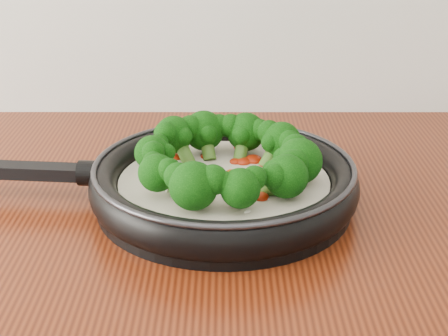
{
  "coord_description": "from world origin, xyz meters",
  "views": [
    {
      "loc": [
        -0.1,
        0.38,
        1.28
      ],
      "look_at": [
        -0.1,
        1.12,
        0.95
      ],
      "focal_mm": 52.8,
      "sensor_mm": 36.0,
      "label": 1
    }
  ],
  "objects": [
    {
      "name": "skillet",
      "position": [
        -0.11,
        1.13,
        0.94
      ],
      "size": [
        0.54,
        0.36,
        0.09
      ],
      "color": "black",
      "rests_on": "counter"
    }
  ]
}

